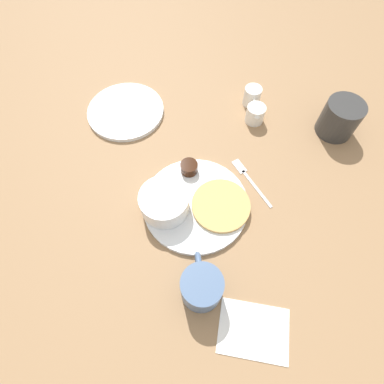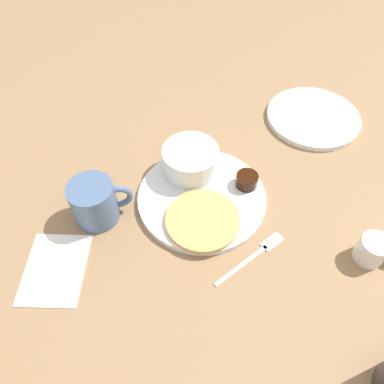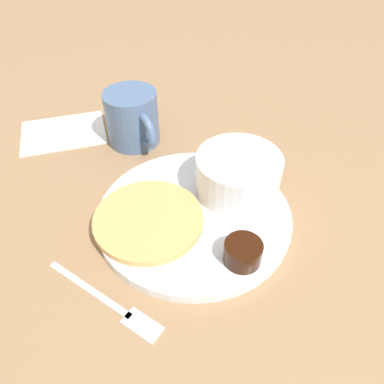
% 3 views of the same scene
% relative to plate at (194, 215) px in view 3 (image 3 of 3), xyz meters
% --- Properties ---
extents(ground_plane, '(4.00, 4.00, 0.00)m').
position_rel_plate_xyz_m(ground_plane, '(0.00, 0.00, -0.01)').
color(ground_plane, '#93704C').
extents(plate, '(0.24, 0.24, 0.01)m').
position_rel_plate_xyz_m(plate, '(0.00, 0.00, 0.00)').
color(plate, white).
rests_on(plate, ground_plane).
extents(pancake_stack, '(0.13, 0.13, 0.01)m').
position_rel_plate_xyz_m(pancake_stack, '(0.06, 0.01, 0.01)').
color(pancake_stack, tan).
rests_on(pancake_stack, plate).
extents(bowl, '(0.11, 0.11, 0.05)m').
position_rel_plate_xyz_m(bowl, '(-0.06, -0.03, 0.03)').
color(bowl, white).
rests_on(bowl, plate).
extents(syrup_cup, '(0.04, 0.04, 0.03)m').
position_rel_plate_xyz_m(syrup_cup, '(-0.04, 0.08, 0.02)').
color(syrup_cup, black).
rests_on(syrup_cup, plate).
extents(butter_ramekin, '(0.05, 0.05, 0.04)m').
position_rel_plate_xyz_m(butter_ramekin, '(-0.08, -0.02, 0.02)').
color(butter_ramekin, white).
rests_on(butter_ramekin, plate).
extents(coffee_mug, '(0.08, 0.11, 0.08)m').
position_rel_plate_xyz_m(coffee_mug, '(0.06, -0.18, 0.04)').
color(coffee_mug, slate).
rests_on(coffee_mug, ground_plane).
extents(fork, '(0.12, 0.12, 0.00)m').
position_rel_plate_xyz_m(fork, '(0.10, 0.11, -0.00)').
color(fork, silver).
rests_on(fork, ground_plane).
extents(napkin, '(0.14, 0.11, 0.00)m').
position_rel_plate_xyz_m(napkin, '(0.17, -0.23, -0.00)').
color(napkin, white).
rests_on(napkin, ground_plane).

